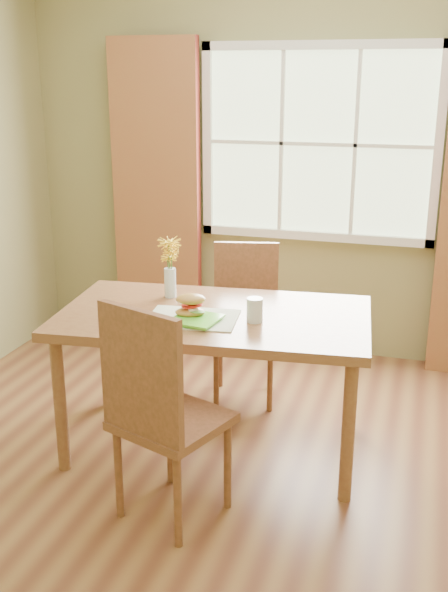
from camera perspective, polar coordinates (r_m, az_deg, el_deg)
The scene contains 11 objects.
room at distance 3.03m, azimuth 1.87°, elevation 6.30°, with size 4.24×3.84×2.74m.
window at distance 4.82m, azimuth 7.77°, elevation 12.30°, with size 1.62×0.06×1.32m.
curtain_left at distance 5.10m, azimuth -5.57°, elevation 8.14°, with size 0.65×0.08×2.20m, color maroon.
dining_table at distance 3.60m, azimuth -0.84°, elevation -2.61°, with size 1.67×1.05×0.78m.
chair_near at distance 3.05m, azimuth -5.46°, elevation -9.10°, with size 0.56×0.56×1.05m.
chair_far at distance 4.30m, azimuth 1.75°, elevation -1.54°, with size 0.48×0.48×0.96m.
placemat at distance 3.49m, azimuth -2.62°, elevation -1.84°, with size 0.45×0.33×0.01m, color beige.
plate at distance 3.44m, azimuth -2.31°, elevation -2.03°, with size 0.22×0.22×0.01m, color #5ED134.
croissant_sandwich at distance 3.47m, azimuth -2.77°, elevation -0.77°, with size 0.18×0.15×0.12m.
water_glass at distance 3.44m, azimuth 2.55°, elevation -1.20°, with size 0.08×0.08×0.12m.
flower_vase at distance 3.79m, azimuth -4.48°, elevation 2.95°, with size 0.14×0.14×0.33m.
Camera 1 is at (0.76, -2.87, 1.96)m, focal length 42.00 mm.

